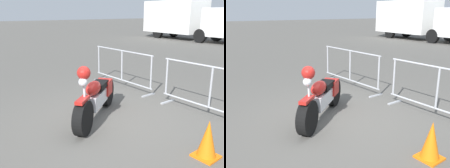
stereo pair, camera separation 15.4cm
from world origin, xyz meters
TOP-DOWN VIEW (x-y plane):
  - ground_plane at (0.00, 0.00)m, footprint 120.00×120.00m
  - motorcycle at (-0.41, -0.28)m, footprint 1.45×1.82m
  - crowd_barrier_near at (-1.79, 1.58)m, footprint 2.36×0.44m
  - crowd_barrier_far at (0.97, 1.58)m, footprint 2.36×0.44m
  - box_truck at (-8.96, 14.06)m, footprint 7.85×2.84m
  - parked_car_blue at (-10.69, 21.84)m, footprint 2.03×4.21m
  - traffic_cone at (1.80, 0.18)m, footprint 0.34×0.34m

SIDE VIEW (x-z plane):
  - ground_plane at x=0.00m, z-range 0.00..0.00m
  - traffic_cone at x=1.80m, z-range -0.01..0.58m
  - motorcycle at x=-0.41m, z-range -0.15..1.08m
  - crowd_barrier_near at x=-1.79m, z-range 0.02..1.09m
  - crowd_barrier_far at x=0.97m, z-range 0.02..1.09m
  - parked_car_blue at x=-10.69m, z-range 0.01..1.39m
  - box_truck at x=-8.96m, z-range 0.15..3.13m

